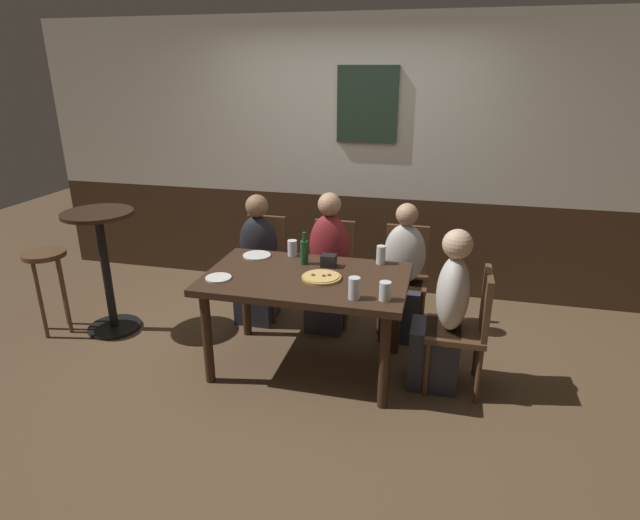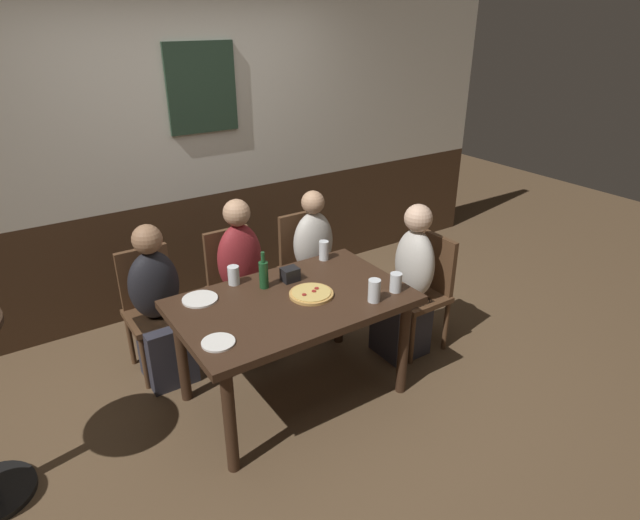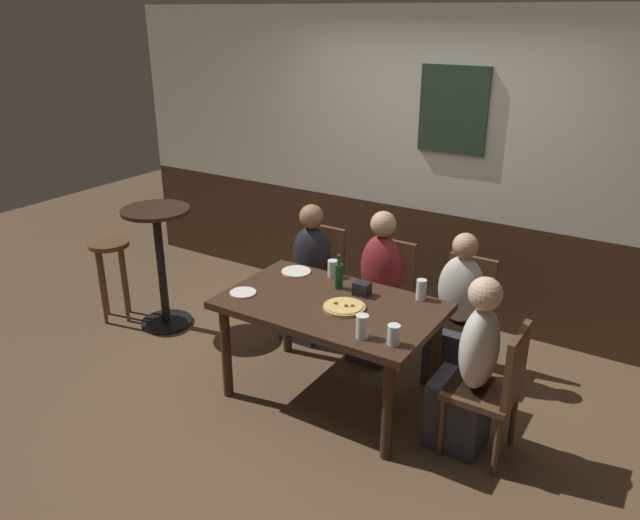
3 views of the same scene
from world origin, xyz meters
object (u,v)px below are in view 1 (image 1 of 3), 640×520
(dining_table, at_px, (306,287))
(plate_white_large, at_px, (257,255))
(person_mid_far, at_px, (328,272))
(bar_stool, at_px, (47,270))
(chair_head_east, at_px, (467,324))
(person_left_far, at_px, (258,268))
(plate_white_small, at_px, (218,278))
(beer_bottle_green, at_px, (304,252))
(chair_mid_far, at_px, (332,265))
(pint_glass_amber, at_px, (354,289))
(person_right_far, at_px, (403,282))
(person_head_east, at_px, (443,322))
(pint_glass_stout, at_px, (381,256))
(beer_glass_tall, at_px, (385,292))
(pizza, at_px, (322,277))
(chair_left_far, at_px, (264,260))
(pint_glass_pale, at_px, (292,249))
(condiment_caddy, at_px, (329,261))
(chair_right_far, at_px, (405,272))
(side_bar_table, at_px, (105,262))

(dining_table, xyz_separation_m, plate_white_large, (-0.48, 0.30, 0.10))
(dining_table, bearing_deg, person_mid_far, 90.00)
(bar_stool, bearing_deg, chair_head_east, -0.47)
(person_left_far, bearing_deg, plate_white_small, -86.63)
(beer_bottle_green, bearing_deg, chair_mid_far, 83.29)
(pint_glass_amber, bearing_deg, person_right_far, 76.88)
(person_right_far, bearing_deg, person_head_east, -63.97)
(dining_table, height_order, chair_mid_far, chair_mid_far)
(pint_glass_stout, bearing_deg, beer_bottle_green, -165.70)
(chair_mid_far, distance_m, person_left_far, 0.66)
(beer_glass_tall, distance_m, plate_white_large, 1.23)
(dining_table, distance_m, beer_bottle_green, 0.30)
(pizza, xyz_separation_m, pint_glass_amber, (0.28, -0.27, 0.05))
(chair_head_east, relative_size, chair_left_far, 1.00)
(chair_head_east, height_order, pint_glass_amber, pint_glass_amber)
(person_left_far, bearing_deg, chair_left_far, 90.00)
(person_right_far, height_order, plate_white_large, person_right_far)
(chair_head_east, relative_size, person_mid_far, 0.75)
(dining_table, relative_size, person_right_far, 1.28)
(person_left_far, xyz_separation_m, bar_stool, (-1.60, -0.67, 0.09))
(dining_table, bearing_deg, pint_glass_stout, 37.43)
(person_head_east, xyz_separation_m, pint_glass_pale, (-1.19, 0.38, 0.31))
(pizza, height_order, plate_white_large, pizza)
(chair_mid_far, xyz_separation_m, condiment_caddy, (0.12, -0.64, 0.29))
(plate_white_small, bearing_deg, condiment_caddy, 31.08)
(chair_right_far, bearing_deg, beer_bottle_green, -138.33)
(person_head_east, bearing_deg, chair_mid_far, 138.61)
(chair_left_far, xyz_separation_m, person_right_far, (1.27, -0.16, -0.03))
(chair_left_far, height_order, pint_glass_amber, pint_glass_amber)
(dining_table, height_order, person_left_far, person_left_far)
(pint_glass_stout, height_order, plate_white_small, pint_glass_stout)
(plate_white_large, relative_size, plate_white_small, 1.20)
(chair_head_east, distance_m, person_left_far, 1.91)
(person_mid_far, xyz_separation_m, condiment_caddy, (0.12, -0.48, 0.29))
(plate_white_large, distance_m, condiment_caddy, 0.61)
(pint_glass_stout, distance_m, pint_glass_pale, 0.70)
(person_right_far, xyz_separation_m, plate_white_large, (-1.12, -0.40, 0.28))
(pizza, relative_size, beer_bottle_green, 1.12)
(chair_mid_far, height_order, person_mid_far, person_mid_far)
(pint_glass_amber, bearing_deg, chair_right_far, 78.67)
(pizza, bearing_deg, pint_glass_pale, 129.37)
(beer_glass_tall, distance_m, plate_white_small, 1.18)
(chair_left_far, xyz_separation_m, pint_glass_pale, (0.42, -0.48, 0.30))
(chair_left_far, height_order, pizza, chair_left_far)
(person_right_far, relative_size, side_bar_table, 1.07)
(person_left_far, height_order, side_bar_table, person_left_far)
(person_mid_far, distance_m, pint_glass_stout, 0.66)
(person_left_far, distance_m, plate_white_large, 0.50)
(plate_white_small, height_order, condiment_caddy, condiment_caddy)
(chair_mid_far, relative_size, person_mid_far, 0.75)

